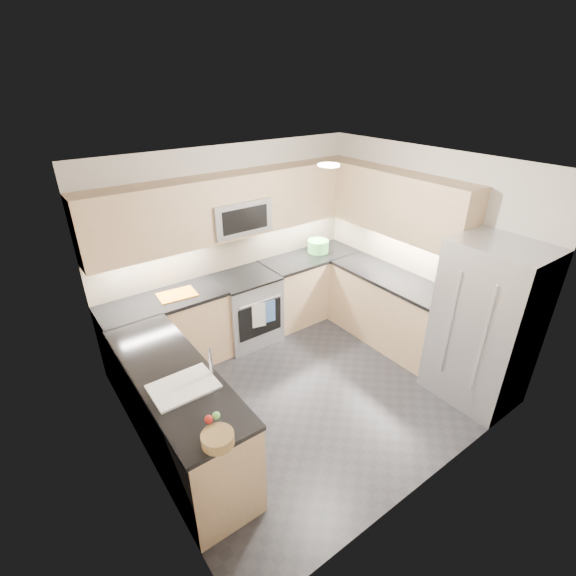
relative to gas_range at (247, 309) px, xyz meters
The scene contains 36 objects.
floor 1.35m from the gas_range, 90.00° to the right, with size 3.60×3.20×0.00m, color #25242A.
ceiling 2.41m from the gas_range, 90.00° to the right, with size 3.60×3.20×0.02m, color beige.
wall_back 0.86m from the gas_range, 90.00° to the left, with size 3.60×0.02×2.50m, color beige.
wall_front 2.98m from the gas_range, 90.00° to the right, with size 3.60×0.02×2.50m, color beige.
wall_left 2.34m from the gas_range, 144.69° to the right, with size 0.02×3.20×2.50m, color beige.
wall_right 2.34m from the gas_range, 35.31° to the right, with size 0.02×3.20×2.50m, color beige.
base_cab_back_left 1.09m from the gas_range, behind, with size 1.42×0.60×0.90m, color tan.
base_cab_back_right 1.09m from the gas_range, ahead, with size 1.42×0.60×0.90m, color tan.
base_cab_right 1.88m from the gas_range, 36.87° to the right, with size 0.60×1.70×0.90m, color tan.
base_cab_peninsula 1.97m from the gas_range, 139.64° to the right, with size 0.60×2.00×0.90m, color tan.
countertop_back_left 1.19m from the gas_range, behind, with size 1.42×0.63×0.04m, color black.
countertop_back_right 1.19m from the gas_range, ahead, with size 1.42×0.63×0.04m, color black.
countertop_right 1.93m from the gas_range, 36.87° to the right, with size 0.63×1.70×0.04m, color black.
countertop_peninsula 2.02m from the gas_range, 139.64° to the right, with size 0.63×2.00×0.04m, color black.
upper_cab_back 1.38m from the gas_range, 90.00° to the left, with size 3.60×0.35×0.75m, color tan.
upper_cab_right 2.35m from the gas_range, 31.61° to the right, with size 0.35×1.95×0.75m, color tan.
backsplash_back 0.81m from the gas_range, 90.00° to the left, with size 3.60×0.01×0.51m, color tan.
backsplash_right 2.11m from the gas_range, 24.68° to the right, with size 0.01×2.30×0.51m, color tan.
gas_range is the anchor object (origin of this frame).
range_cooktop 0.46m from the gas_range, ahead, with size 0.76×0.65×0.03m, color black.
oven_door_glass 0.33m from the gas_range, 90.00° to the right, with size 0.62×0.02×0.45m, color black.
oven_handle 0.44m from the gas_range, 90.00° to the right, with size 0.02×0.02×0.60m, color #B2B5BA.
microwave 1.25m from the gas_range, 90.00° to the left, with size 0.76×0.40×0.40m, color gray.
microwave_door 1.25m from the gas_range, 90.00° to the right, with size 0.60×0.01×0.28m, color black.
refrigerator 2.86m from the gas_range, 59.12° to the right, with size 0.70×0.90×1.80m, color #A6A8AE.
fridge_handle_left 2.86m from the gas_range, 67.48° to the right, with size 0.02×0.02×1.20m, color #B2B5BA.
fridge_handle_right 2.54m from the gas_range, 64.31° to the right, with size 0.02×0.02×1.20m, color #B2B5BA.
sink_basin 2.18m from the gas_range, 134.53° to the right, with size 0.52×0.38×0.16m, color white.
faucet 2.06m from the gas_range, 129.12° to the right, with size 0.03×0.03×0.28m, color silver.
utensil_bowl 1.39m from the gas_range, ahead, with size 0.30×0.30×0.17m, color #4FB94F.
cutting_board 1.03m from the gas_range, behind, with size 0.42×0.30×0.01m, color orange.
fruit_basket 2.75m from the gas_range, 124.93° to the right, with size 0.23×0.23×0.08m, color #997847.
fruit_apple 2.65m from the gas_range, 126.53° to the right, with size 0.06×0.06×0.06m, color #AA1913.
fruit_pear 2.62m from the gas_range, 125.47° to the right, with size 0.06×0.06×0.06m, color #5FBB50.
dish_towel_check 0.38m from the gas_range, 96.88° to the right, with size 0.18×0.01×0.33m, color silver.
dish_towel_blue 0.40m from the gas_range, 72.65° to the right, with size 0.16×0.01×0.30m, color #365C97.
Camera 1 is at (-2.38, -2.90, 3.23)m, focal length 26.00 mm.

